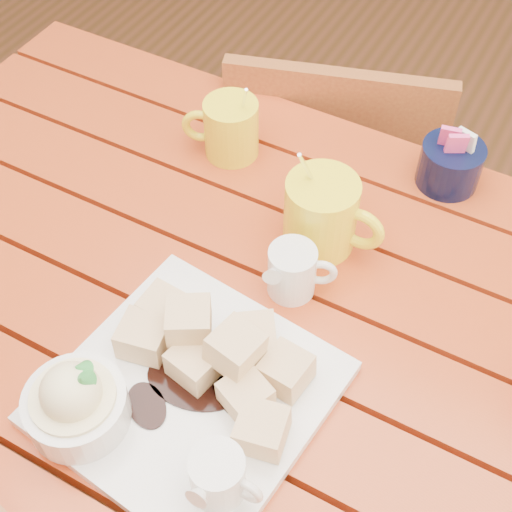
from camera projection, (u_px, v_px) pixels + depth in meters
The scene contains 8 objects.
ground at pixel (240, 511), 1.49m from camera, with size 5.00×5.00×0.00m, color #533317.
table at pixel (232, 347), 0.99m from camera, with size 1.20×0.79×0.75m.
dessert_plate at pixel (166, 391), 0.79m from camera, with size 0.32×0.32×0.12m.
coffee_mug_left at pixel (229, 128), 1.05m from camera, with size 0.11×0.08×0.14m.
coffee_mug_right at pixel (323, 214), 0.93m from camera, with size 0.14×0.10×0.16m.
cream_pitcher at pixel (293, 271), 0.89m from camera, with size 0.09×0.08×0.07m.
sugar_caddy at pixel (450, 164), 1.02m from camera, with size 0.09×0.09×0.10m.
chair_far at pixel (330, 187), 1.46m from camera, with size 0.48×0.48×0.80m.
Camera 1 is at (0.28, -0.45, 1.49)m, focal length 50.00 mm.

